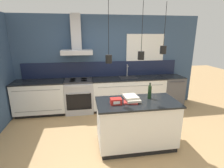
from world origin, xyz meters
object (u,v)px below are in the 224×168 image
object	(u,v)px
oven_range	(79,96)
book_stack	(131,99)
dishwasher	(171,91)
bottle_on_island	(150,92)
red_supply_box	(116,101)

from	to	relation	value
oven_range	book_stack	bearing A→B (deg)	-60.18
book_stack	oven_range	bearing A→B (deg)	119.82
dishwasher	bottle_on_island	size ratio (longest dim) A/B	2.94
oven_range	bottle_on_island	size ratio (longest dim) A/B	2.94
oven_range	bottle_on_island	bearing A→B (deg)	-50.35
oven_range	red_supply_box	world-z (taller)	red_supply_box
oven_range	red_supply_box	distance (m)	2.01
dishwasher	bottle_on_island	distance (m)	2.21
book_stack	dishwasher	bearing A→B (deg)	45.49
dishwasher	red_supply_box	size ratio (longest dim) A/B	4.65
dishwasher	book_stack	distance (m)	2.49
dishwasher	red_supply_box	distance (m)	2.76
oven_range	dishwasher	bearing A→B (deg)	0.09
oven_range	red_supply_box	size ratio (longest dim) A/B	4.65
bottle_on_island	red_supply_box	world-z (taller)	bottle_on_island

